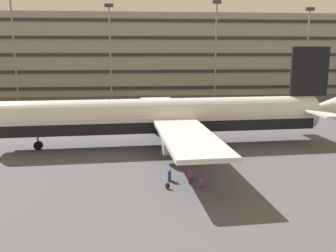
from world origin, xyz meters
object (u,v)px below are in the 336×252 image
suitcase_red (202,182)px  backpack_small (168,186)px  backpack_teal (190,181)px  suitcase_large (191,174)px  airliner (166,117)px  suitcase_black (170,176)px

suitcase_red → backpack_small: size_ratio=1.74×
backpack_small → backpack_teal: (1.81, 0.81, 0.00)m
suitcase_red → suitcase_large: bearing=109.0°
airliner → suitcase_large: bearing=-84.6°
airliner → backpack_teal: 12.45m
airliner → backpack_small: 13.25m
suitcase_large → suitcase_red: bearing=-71.0°
airliner → backpack_small: size_ratio=76.29×
backpack_small → backpack_teal: bearing=24.1°
backpack_small → backpack_teal: size_ratio=0.98×
suitcase_black → suitcase_large: size_ratio=1.04×
suitcase_large → backpack_small: (-2.01, -1.77, -0.21)m
airliner → suitcase_black: size_ratio=41.38×
airliner → suitcase_red: airliner is taller
suitcase_black → suitcase_large: bearing=2.9°
suitcase_red → backpack_teal: (-0.79, 0.77, -0.18)m
backpack_teal → backpack_small: bearing=-155.9°
suitcase_red → suitcase_large: suitcase_large is taller
suitcase_black → backpack_small: 1.72m
suitcase_black → suitcase_large: suitcase_black is taller
suitcase_red → backpack_small: suitcase_red is taller
suitcase_large → backpack_small: 2.68m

